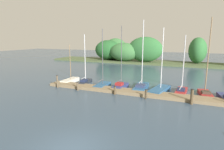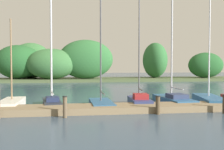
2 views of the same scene
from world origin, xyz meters
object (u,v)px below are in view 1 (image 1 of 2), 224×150
at_px(sailboat_4, 141,86).
at_px(sailboat_7, 205,91).
at_px(mooring_piling_0, 57,81).
at_px(sailboat_6, 181,90).
at_px(mooring_piling_4, 192,97).
at_px(sailboat_2, 103,84).
at_px(sailboat_3, 121,85).
at_px(mooring_piling_1, 78,86).
at_px(sailboat_5, 160,89).
at_px(mooring_piling_2, 115,90).
at_px(sailboat_0, 71,80).
at_px(mooring_piling_3, 146,94).
at_px(sailboat_1, 85,81).

relative_size(sailboat_4, sailboat_7, 1.00).
xyz_separation_m(sailboat_7, mooring_piling_0, (-16.93, -3.62, 0.35)).
bearing_deg(sailboat_6, mooring_piling_4, -159.23).
bearing_deg(sailboat_2, sailboat_3, -87.37).
bearing_deg(mooring_piling_1, sailboat_5, 19.83).
height_order(sailboat_2, sailboat_5, sailboat_2).
distance_m(mooring_piling_0, mooring_piling_1, 3.11).
bearing_deg(mooring_piling_2, mooring_piling_0, -179.43).
bearing_deg(sailboat_0, sailboat_5, -92.07).
distance_m(sailboat_0, sailboat_3, 7.66).
height_order(sailboat_5, mooring_piling_2, sailboat_5).
relative_size(sailboat_7, mooring_piling_3, 8.24).
distance_m(sailboat_0, mooring_piling_4, 16.11).
relative_size(sailboat_6, mooring_piling_2, 6.81).
xyz_separation_m(sailboat_3, sailboat_6, (7.08, 0.70, 0.01)).
bearing_deg(mooring_piling_4, mooring_piling_0, -180.00).
bearing_deg(sailboat_6, mooring_piling_1, 111.66).
xyz_separation_m(sailboat_3, sailboat_7, (9.49, 0.80, 0.08)).
xyz_separation_m(sailboat_0, sailboat_6, (14.73, 0.39, 0.09)).
height_order(sailboat_5, mooring_piling_1, sailboat_5).
height_order(mooring_piling_2, mooring_piling_3, mooring_piling_3).
bearing_deg(sailboat_1, sailboat_6, -98.55).
bearing_deg(mooring_piling_0, mooring_piling_2, 0.57).
bearing_deg(sailboat_3, sailboat_6, -81.52).
distance_m(sailboat_0, sailboat_4, 10.10).
bearing_deg(mooring_piling_0, sailboat_0, 93.85).
relative_size(sailboat_2, sailboat_3, 0.96).
height_order(sailboat_0, sailboat_6, sailboat_6).
bearing_deg(mooring_piling_4, sailboat_3, 160.93).
xyz_separation_m(sailboat_4, sailboat_7, (7.06, 0.06, 0.08)).
height_order(sailboat_1, sailboat_2, sailboat_2).
xyz_separation_m(sailboat_0, mooring_piling_4, (15.79, -3.12, 0.45)).
distance_m(mooring_piling_0, mooring_piling_4, 15.58).
distance_m(sailboat_2, mooring_piling_4, 10.85).
xyz_separation_m(sailboat_6, mooring_piling_1, (-11.43, -3.65, 0.14)).
bearing_deg(sailboat_3, mooring_piling_1, 126.92).
xyz_separation_m(sailboat_4, mooring_piling_2, (-2.12, -3.48, 0.10)).
xyz_separation_m(sailboat_7, mooring_piling_4, (-1.35, -3.62, 0.29)).
relative_size(sailboat_3, sailboat_4, 0.92).
distance_m(sailboat_6, mooring_piling_2, 7.59).
relative_size(sailboat_0, mooring_piling_0, 3.32).
bearing_deg(sailboat_0, mooring_piling_3, -108.18).
relative_size(sailboat_3, sailboat_5, 1.04).
bearing_deg(mooring_piling_4, sailboat_7, 69.52).
distance_m(sailboat_4, sailboat_6, 4.65).
bearing_deg(mooring_piling_0, sailboat_1, 56.77).
relative_size(sailboat_3, sailboat_7, 0.92).
height_order(sailboat_4, mooring_piling_3, sailboat_4).
bearing_deg(mooring_piling_4, sailboat_2, 166.19).
xyz_separation_m(mooring_piling_1, mooring_piling_2, (4.67, 0.21, -0.05)).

